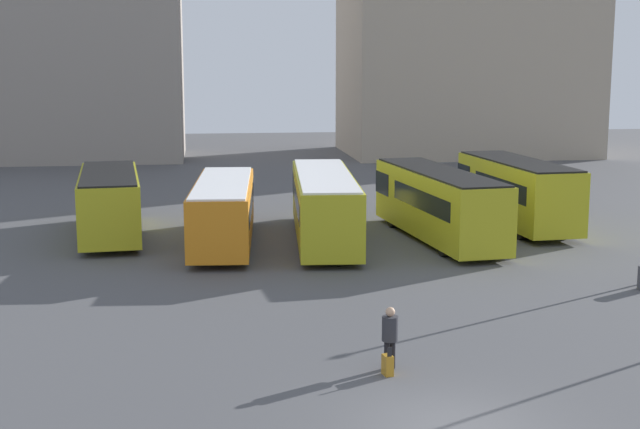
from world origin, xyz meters
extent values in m
plane|color=#4C4C4F|center=(0.00, 0.00, 0.00)|extent=(160.00, 160.00, 0.00)
cube|color=tan|center=(16.87, 56.57, 10.74)|extent=(20.04, 13.60, 21.48)
cube|color=gold|center=(-9.56, 22.86, 1.58)|extent=(3.43, 9.55, 2.59)
cube|color=black|center=(-9.92, 26.67, 1.90)|extent=(2.75, 1.96, 0.98)
cube|color=black|center=(-9.48, 22.02, 1.90)|extent=(3.14, 6.20, 0.78)
cube|color=black|center=(-9.56, 22.86, 2.91)|extent=(3.21, 9.34, 0.08)
cylinder|color=black|center=(-9.83, 25.74, 0.52)|extent=(2.54, 1.26, 1.03)
cylinder|color=black|center=(-9.28, 19.97, 0.52)|extent=(2.54, 1.26, 1.03)
cube|color=orange|center=(-4.48, 20.31, 1.50)|extent=(3.17, 10.47, 2.43)
cube|color=black|center=(-4.16, 24.52, 1.80)|extent=(2.58, 2.08, 0.92)
cube|color=black|center=(-4.55, 19.38, 1.80)|extent=(2.92, 6.77, 0.73)
cube|color=white|center=(-4.48, 20.31, 2.75)|extent=(2.96, 10.25, 0.08)
cylinder|color=black|center=(-4.24, 23.50, 0.52)|extent=(2.38, 1.22, 1.05)
cylinder|color=black|center=(-4.72, 17.12, 0.52)|extent=(2.38, 1.22, 1.05)
cube|color=gold|center=(-0.03, 20.64, 1.59)|extent=(3.36, 11.83, 2.67)
cube|color=black|center=(0.33, 25.41, 1.92)|extent=(2.68, 2.33, 1.01)
cube|color=black|center=(-0.11, 19.59, 1.92)|extent=(3.07, 7.64, 0.80)
cube|color=white|center=(-0.03, 20.64, 2.97)|extent=(3.14, 11.59, 0.08)
cylinder|color=black|center=(0.24, 24.25, 0.46)|extent=(2.45, 1.10, 0.92)
cylinder|color=black|center=(-0.31, 17.03, 0.46)|extent=(2.45, 1.10, 0.92)
cube|color=gold|center=(5.03, 20.24, 1.64)|extent=(3.56, 10.99, 2.79)
cube|color=black|center=(4.55, 24.63, 1.99)|extent=(2.64, 2.24, 1.06)
cube|color=black|center=(5.14, 19.27, 1.99)|extent=(3.17, 7.13, 0.84)
cube|color=black|center=(5.03, 20.24, 3.07)|extent=(3.35, 10.75, 0.08)
cylinder|color=black|center=(4.67, 23.56, 0.45)|extent=(2.39, 1.15, 0.90)
cylinder|color=black|center=(5.39, 16.91, 0.45)|extent=(2.39, 1.15, 0.90)
cube|color=gold|center=(9.56, 22.67, 1.73)|extent=(3.19, 9.45, 2.85)
cube|color=black|center=(9.28, 26.47, 2.08)|extent=(2.68, 1.89, 1.08)
cube|color=black|center=(9.62, 21.84, 2.08)|extent=(2.98, 6.12, 0.85)
cube|color=black|center=(9.56, 22.67, 3.19)|extent=(2.98, 9.25, 0.08)
cylinder|color=black|center=(9.35, 25.55, 0.55)|extent=(2.50, 1.26, 1.09)
cylinder|color=black|center=(9.76, 19.80, 0.55)|extent=(2.50, 1.26, 1.09)
cylinder|color=black|center=(-0.67, 3.92, 0.38)|extent=(0.17, 0.17, 0.75)
cylinder|color=black|center=(-0.51, 3.95, 0.38)|extent=(0.17, 0.17, 0.75)
cylinder|color=#2D2D33|center=(-0.59, 3.94, 1.08)|extent=(0.50, 0.50, 0.65)
sphere|color=tan|center=(-0.59, 3.94, 1.53)|extent=(0.25, 0.25, 0.25)
cube|color=#B27A1E|center=(-0.74, 3.45, 0.27)|extent=(0.28, 0.37, 0.53)
cube|color=black|center=(-0.72, 3.33, 0.65)|extent=(0.12, 0.05, 0.24)
camera|label=1|loc=(-5.28, -17.84, 7.95)|focal=50.00mm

